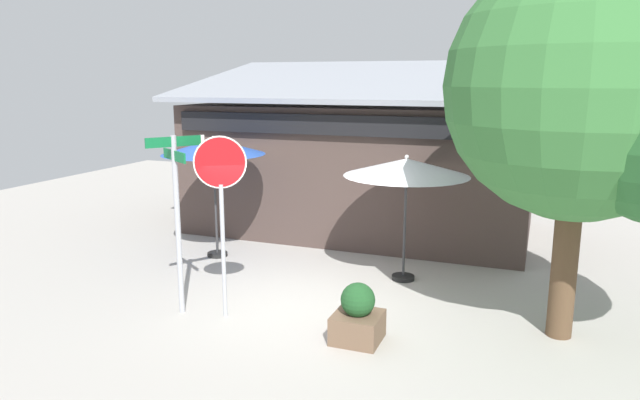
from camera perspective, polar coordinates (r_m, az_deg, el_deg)
name	(u,v)px	position (r m, az deg, el deg)	size (l,w,h in m)	color
ground_plane	(306,307)	(10.19, -1.43, -10.51)	(28.00, 28.00, 0.10)	#ADA8A0
cafe_building	(363,163)	(14.90, 4.21, 3.61)	(8.74, 5.07, 4.32)	#473833
street_sign_post	(177,205)	(9.61, -13.88, -0.52)	(0.76, 0.81, 2.96)	#A8AAB2
stop_sign	(221,191)	(9.25, -9.71, 0.89)	(0.73, 0.42, 2.97)	#A8AAB2
patio_umbrella_royal_blue_left	(213,148)	(12.52, -10.44, 5.04)	(2.20, 2.20, 2.64)	black
patio_umbrella_ivory_center	(406,168)	(10.95, 8.50, 3.11)	(2.36, 2.36, 2.44)	black
shade_tree	(604,95)	(8.87, 26.12, 9.24)	(4.31, 3.79, 5.62)	brown
sidewalk_planter	(358,316)	(8.75, 3.72, -11.36)	(0.70, 0.70, 0.90)	brown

